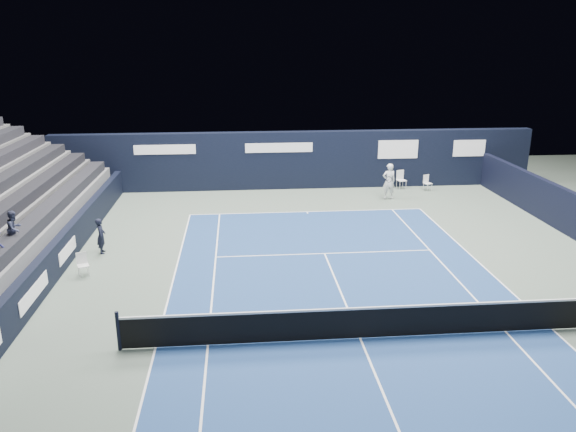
% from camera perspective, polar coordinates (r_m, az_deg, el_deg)
% --- Properties ---
extents(ground, '(48.00, 48.00, 0.00)m').
position_cam_1_polar(ground, '(17.47, 5.94, -9.04)').
color(ground, '#4F5E52').
rests_on(ground, ground).
extents(court_surface, '(10.97, 23.77, 0.01)m').
position_cam_1_polar(court_surface, '(15.74, 7.34, -12.24)').
color(court_surface, navy).
rests_on(court_surface, ground).
extents(folding_chair_back_a, '(0.53, 0.55, 1.00)m').
position_cam_1_polar(folding_chair_back_a, '(31.34, 11.35, 3.98)').
color(folding_chair_back_a, silver).
rests_on(folding_chair_back_a, ground).
extents(folding_chair_back_b, '(0.48, 0.48, 0.85)m').
position_cam_1_polar(folding_chair_back_b, '(31.24, 13.94, 3.42)').
color(folding_chair_back_b, white).
rests_on(folding_chair_back_b, ground).
extents(line_judge_chair, '(0.47, 0.46, 0.82)m').
position_cam_1_polar(line_judge_chair, '(20.57, -20.15, -4.46)').
color(line_judge_chair, white).
rests_on(line_judge_chair, ground).
extents(line_judge, '(0.39, 0.54, 1.37)m').
position_cam_1_polar(line_judge, '(22.40, -18.46, -1.93)').
color(line_judge, black).
rests_on(line_judge, ground).
extents(court_markings, '(11.03, 23.83, 0.00)m').
position_cam_1_polar(court_markings, '(15.74, 7.34, -12.22)').
color(court_markings, white).
rests_on(court_markings, court_surface).
extents(tennis_net, '(12.90, 0.10, 1.10)m').
position_cam_1_polar(tennis_net, '(15.50, 7.41, -10.62)').
color(tennis_net, black).
rests_on(tennis_net, ground).
extents(back_sponsor_wall, '(26.00, 0.63, 3.10)m').
position_cam_1_polar(back_sponsor_wall, '(30.63, 0.92, 5.72)').
color(back_sponsor_wall, black).
rests_on(back_sponsor_wall, ground).
extents(side_barrier_left, '(0.33, 22.00, 1.20)m').
position_cam_1_polar(side_barrier_left, '(21.54, -21.93, -3.31)').
color(side_barrier_left, black).
rests_on(side_barrier_left, ground).
extents(tennis_player, '(0.70, 0.85, 1.84)m').
position_cam_1_polar(tennis_player, '(29.01, 10.21, 3.50)').
color(tennis_player, white).
rests_on(tennis_player, ground).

